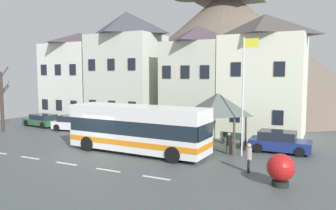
{
  "coord_description": "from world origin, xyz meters",
  "views": [
    {
      "loc": [
        13.67,
        -16.53,
        5.23
      ],
      "look_at": [
        3.12,
        4.93,
        2.99
      ],
      "focal_mm": 34.95,
      "sensor_mm": 36.0,
      "label": 1
    }
  ],
  "objects_px": {
    "townhouse_01": "(127,69)",
    "townhouse_03": "(264,76)",
    "parked_car_01": "(43,120)",
    "parked_car_02": "(73,123)",
    "harbour_buoy": "(281,168)",
    "townhouse_00": "(80,77)",
    "pedestrian_01": "(249,156)",
    "bare_tree_00": "(2,101)",
    "pedestrian_00": "(229,143)",
    "transit_bus": "(138,129)",
    "bus_shelter": "(218,104)",
    "public_bench": "(232,138)",
    "hilltop_castle": "(225,48)",
    "flagpole": "(244,89)",
    "parked_car_00": "(279,142)",
    "townhouse_02": "(198,79)"
  },
  "relations": [
    {
      "from": "parked_car_02",
      "to": "harbour_buoy",
      "type": "xyz_separation_m",
      "value": [
        19.45,
        -7.51,
        0.17
      ]
    },
    {
      "from": "townhouse_00",
      "to": "townhouse_02",
      "type": "height_order",
      "value": "townhouse_00"
    },
    {
      "from": "pedestrian_00",
      "to": "townhouse_03",
      "type": "bearing_deg",
      "value": 84.59
    },
    {
      "from": "townhouse_01",
      "to": "parked_car_01",
      "type": "height_order",
      "value": "townhouse_01"
    },
    {
      "from": "public_bench",
      "to": "bare_tree_00",
      "type": "distance_m",
      "value": 20.77
    },
    {
      "from": "townhouse_01",
      "to": "bare_tree_00",
      "type": "height_order",
      "value": "townhouse_01"
    },
    {
      "from": "townhouse_00",
      "to": "townhouse_03",
      "type": "distance_m",
      "value": 20.32
    },
    {
      "from": "pedestrian_01",
      "to": "public_bench",
      "type": "relative_size",
      "value": 1.04
    },
    {
      "from": "townhouse_03",
      "to": "pedestrian_01",
      "type": "height_order",
      "value": "townhouse_03"
    },
    {
      "from": "transit_bus",
      "to": "parked_car_00",
      "type": "distance_m",
      "value": 9.58
    },
    {
      "from": "townhouse_00",
      "to": "hilltop_castle",
      "type": "bearing_deg",
      "value": 61.05
    },
    {
      "from": "parked_car_02",
      "to": "pedestrian_01",
      "type": "xyz_separation_m",
      "value": [
        17.64,
        -6.01,
        0.24
      ]
    },
    {
      "from": "transit_bus",
      "to": "pedestrian_01",
      "type": "distance_m",
      "value": 7.78
    },
    {
      "from": "parked_car_02",
      "to": "pedestrian_01",
      "type": "bearing_deg",
      "value": -26.51
    },
    {
      "from": "townhouse_00",
      "to": "parked_car_01",
      "type": "relative_size",
      "value": 2.28
    },
    {
      "from": "parked_car_00",
      "to": "public_bench",
      "type": "height_order",
      "value": "parked_car_00"
    },
    {
      "from": "townhouse_00",
      "to": "townhouse_01",
      "type": "bearing_deg",
      "value": -5.71
    },
    {
      "from": "townhouse_01",
      "to": "transit_bus",
      "type": "relative_size",
      "value": 1.17
    },
    {
      "from": "transit_bus",
      "to": "parked_car_02",
      "type": "bearing_deg",
      "value": 156.57
    },
    {
      "from": "townhouse_00",
      "to": "townhouse_03",
      "type": "bearing_deg",
      "value": -1.19
    },
    {
      "from": "townhouse_00",
      "to": "transit_bus",
      "type": "height_order",
      "value": "townhouse_00"
    },
    {
      "from": "townhouse_01",
      "to": "parked_car_02",
      "type": "height_order",
      "value": "townhouse_01"
    },
    {
      "from": "townhouse_00",
      "to": "townhouse_01",
      "type": "distance_m",
      "value": 6.82
    },
    {
      "from": "townhouse_01",
      "to": "townhouse_03",
      "type": "height_order",
      "value": "townhouse_01"
    },
    {
      "from": "harbour_buoy",
      "to": "bare_tree_00",
      "type": "height_order",
      "value": "bare_tree_00"
    },
    {
      "from": "public_bench",
      "to": "bare_tree_00",
      "type": "relative_size",
      "value": 0.26
    },
    {
      "from": "pedestrian_01",
      "to": "bare_tree_00",
      "type": "height_order",
      "value": "bare_tree_00"
    },
    {
      "from": "public_bench",
      "to": "townhouse_00",
      "type": "bearing_deg",
      "value": 164.97
    },
    {
      "from": "parked_car_02",
      "to": "bus_shelter",
      "type": "bearing_deg",
      "value": -12.21
    },
    {
      "from": "townhouse_03",
      "to": "hilltop_castle",
      "type": "height_order",
      "value": "hilltop_castle"
    },
    {
      "from": "townhouse_01",
      "to": "flagpole",
      "type": "bearing_deg",
      "value": -28.74
    },
    {
      "from": "transit_bus",
      "to": "pedestrian_00",
      "type": "bearing_deg",
      "value": 23.34
    },
    {
      "from": "harbour_buoy",
      "to": "bare_tree_00",
      "type": "distance_m",
      "value": 25.15
    },
    {
      "from": "pedestrian_00",
      "to": "bare_tree_00",
      "type": "xyz_separation_m",
      "value": [
        -20.88,
        -0.79,
        2.1
      ]
    },
    {
      "from": "townhouse_00",
      "to": "pedestrian_00",
      "type": "height_order",
      "value": "townhouse_00"
    },
    {
      "from": "townhouse_02",
      "to": "parked_car_00",
      "type": "relative_size",
      "value": 2.44
    },
    {
      "from": "bus_shelter",
      "to": "flagpole",
      "type": "relative_size",
      "value": 0.52
    },
    {
      "from": "hilltop_castle",
      "to": "harbour_buoy",
      "type": "height_order",
      "value": "hilltop_castle"
    },
    {
      "from": "public_bench",
      "to": "flagpole",
      "type": "distance_m",
      "value": 5.2
    },
    {
      "from": "hilltop_castle",
      "to": "harbour_buoy",
      "type": "bearing_deg",
      "value": -69.3
    },
    {
      "from": "parked_car_02",
      "to": "pedestrian_01",
      "type": "distance_m",
      "value": 18.64
    },
    {
      "from": "townhouse_03",
      "to": "parked_car_00",
      "type": "relative_size",
      "value": 2.59
    },
    {
      "from": "harbour_buoy",
      "to": "townhouse_00",
      "type": "bearing_deg",
      "value": 150.68
    },
    {
      "from": "transit_bus",
      "to": "bus_shelter",
      "type": "bearing_deg",
      "value": 42.05
    },
    {
      "from": "parked_car_00",
      "to": "pedestrian_01",
      "type": "xyz_separation_m",
      "value": [
        -0.83,
        -5.61,
        0.23
      ]
    },
    {
      "from": "bus_shelter",
      "to": "bare_tree_00",
      "type": "bearing_deg",
      "value": -173.45
    },
    {
      "from": "townhouse_03",
      "to": "pedestrian_01",
      "type": "xyz_separation_m",
      "value": [
        1.29,
        -11.23,
        -4.2
      ]
    },
    {
      "from": "pedestrian_01",
      "to": "public_bench",
      "type": "xyz_separation_m",
      "value": [
        -2.66,
        6.56,
        -0.45
      ]
    },
    {
      "from": "townhouse_01",
      "to": "parked_car_02",
      "type": "bearing_deg",
      "value": -119.14
    },
    {
      "from": "pedestrian_01",
      "to": "flagpole",
      "type": "relative_size",
      "value": 0.21
    }
  ]
}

